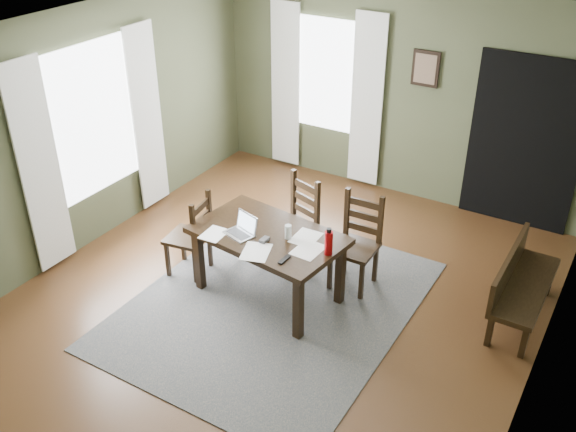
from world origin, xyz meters
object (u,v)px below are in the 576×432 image
Objects in this scene: dining_table at (268,241)px; laptop at (243,229)px; chair_back_left at (295,223)px; water_bottle at (329,242)px; chair_back_right at (356,243)px; bench at (519,281)px; chair_end at (192,236)px.

laptop reaches higher than dining_table.
dining_table is 1.55× the size of chair_back_left.
water_bottle reaches higher than laptop.
chair_back_right is 0.79× the size of bench.
chair_back_right is at bearing 100.21° from bench.
laptop is (-0.88, -0.79, 0.31)m from chair_back_right.
chair_end reaches higher than laptop.
dining_table is 0.72m from water_bottle.
chair_back_right reaches higher than laptop.
chair_back_right is 3.68× the size of water_bottle.
chair_back_right reaches higher than bench.
chair_back_right is at bearing 51.55° from dining_table.
dining_table is 1.57× the size of chair_back_right.
chair_end reaches higher than dining_table.
chair_end is 1.76m from chair_back_right.
water_bottle reaches higher than dining_table.
bench is 3.74× the size of laptop.
chair_back_left is at bearing 137.84° from water_bottle.
water_bottle is (0.77, -0.70, 0.38)m from chair_back_left.
chair_end is 0.94× the size of chair_back_right.
chair_back_left is 1.10m from water_bottle.
chair_end reaches higher than bench.
chair_end is at bearing -178.28° from water_bottle.
chair_back_left is 0.80× the size of bench.
dining_table is 5.77× the size of water_bottle.
chair_back_right is (0.75, -0.01, -0.00)m from chair_back_left.
chair_back_left is 3.71× the size of water_bottle.
bench is 4.67× the size of water_bottle.
laptop is (-2.49, -1.08, 0.38)m from bench.
dining_table is at bearing 48.87° from laptop.
bench is (1.61, 0.29, -0.07)m from chair_back_right.
bench is at bearing 31.41° from water_bottle.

